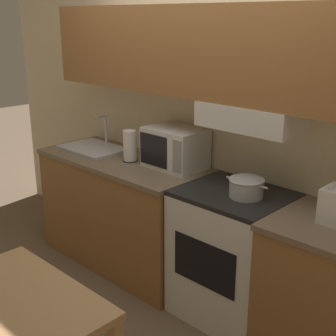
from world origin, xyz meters
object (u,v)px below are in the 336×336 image
(stove_range, at_px, (232,255))
(microwave, at_px, (175,148))
(sink_basin, at_px, (93,148))
(cooking_pot, at_px, (246,187))
(paper_towel_roll, at_px, (130,146))

(stove_range, bearing_deg, microwave, 169.45)
(stove_range, relative_size, sink_basin, 1.65)
(cooking_pot, xyz_separation_m, microwave, (-0.74, 0.13, 0.09))
(cooking_pot, bearing_deg, sink_basin, 179.98)
(cooking_pot, height_order, microwave, microwave)
(cooking_pot, relative_size, microwave, 0.69)
(stove_range, height_order, sink_basin, sink_basin)
(microwave, relative_size, paper_towel_roll, 1.79)
(microwave, relative_size, sink_basin, 0.79)
(cooking_pot, height_order, paper_towel_roll, paper_towel_roll)
(stove_range, height_order, paper_towel_roll, paper_towel_roll)
(cooking_pot, relative_size, sink_basin, 0.55)
(stove_range, distance_m, cooking_pot, 0.53)
(microwave, xyz_separation_m, sink_basin, (-0.83, -0.13, -0.13))
(stove_range, distance_m, sink_basin, 1.55)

